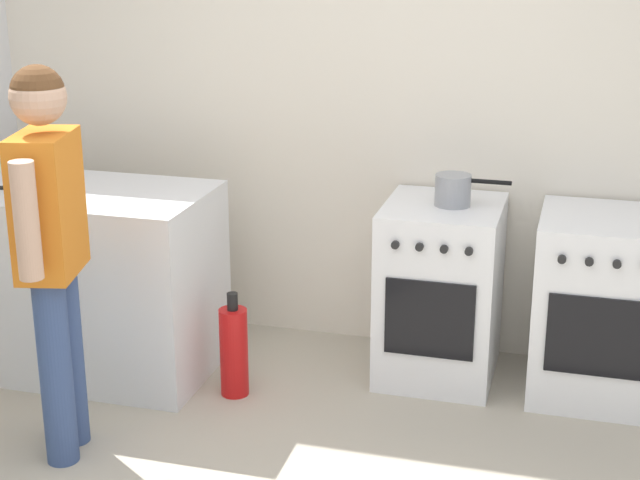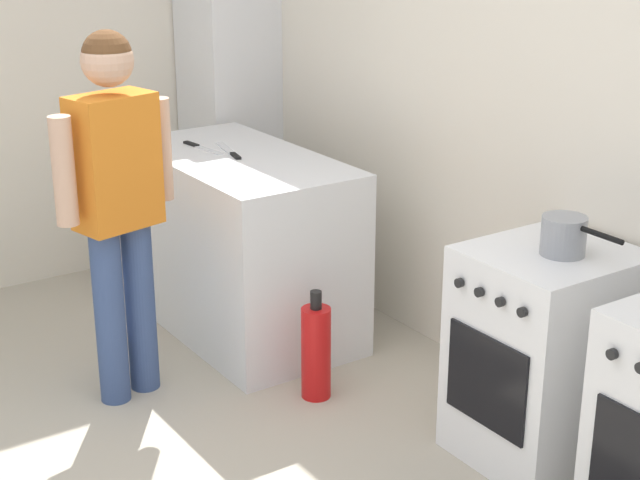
{
  "view_description": "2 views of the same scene",
  "coord_description": "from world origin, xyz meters",
  "px_view_note": "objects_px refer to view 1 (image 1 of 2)",
  "views": [
    {
      "loc": [
        0.97,
        -2.75,
        2.1
      ],
      "look_at": [
        -0.04,
        0.84,
        0.88
      ],
      "focal_mm": 55.0,
      "sensor_mm": 36.0,
      "label": 1
    },
    {
      "loc": [
        2.68,
        -1.03,
        2.1
      ],
      "look_at": [
        -0.27,
        0.95,
        0.84
      ],
      "focal_mm": 55.0,
      "sensor_mm": 36.0,
      "label": 2
    }
  ],
  "objects_px": {
    "pot": "(454,190)",
    "oven_right": "(597,306)",
    "fire_extinguisher": "(234,351)",
    "knife_bread": "(55,187)",
    "knife_chef": "(18,189)",
    "person": "(50,233)",
    "oven_left": "(440,291)"
  },
  "relations": [
    {
      "from": "knife_chef",
      "to": "pot",
      "type": "bearing_deg",
      "value": 13.09
    },
    {
      "from": "oven_right",
      "to": "fire_extinguisher",
      "type": "xyz_separation_m",
      "value": [
        -1.59,
        -0.48,
        -0.21
      ]
    },
    {
      "from": "pot",
      "to": "oven_right",
      "type": "bearing_deg",
      "value": -0.07
    },
    {
      "from": "knife_chef",
      "to": "oven_right",
      "type": "bearing_deg",
      "value": 9.8
    },
    {
      "from": "oven_right",
      "to": "pot",
      "type": "bearing_deg",
      "value": 179.93
    },
    {
      "from": "oven_left",
      "to": "person",
      "type": "height_order",
      "value": "person"
    },
    {
      "from": "oven_right",
      "to": "pot",
      "type": "height_order",
      "value": "pot"
    },
    {
      "from": "knife_bread",
      "to": "person",
      "type": "distance_m",
      "value": 0.88
    },
    {
      "from": "knife_chef",
      "to": "fire_extinguisher",
      "type": "xyz_separation_m",
      "value": [
        1.06,
        -0.02,
        -0.69
      ]
    },
    {
      "from": "knife_chef",
      "to": "fire_extinguisher",
      "type": "height_order",
      "value": "knife_chef"
    },
    {
      "from": "pot",
      "to": "fire_extinguisher",
      "type": "xyz_separation_m",
      "value": [
        -0.91,
        -0.48,
        -0.71
      ]
    },
    {
      "from": "fire_extinguisher",
      "to": "person",
      "type": "bearing_deg",
      "value": -126.09
    },
    {
      "from": "pot",
      "to": "fire_extinguisher",
      "type": "bearing_deg",
      "value": -152.31
    },
    {
      "from": "oven_right",
      "to": "knife_bread",
      "type": "xyz_separation_m",
      "value": [
        -2.51,
        -0.38,
        0.48
      ]
    },
    {
      "from": "fire_extinguisher",
      "to": "knife_bread",
      "type": "bearing_deg",
      "value": 173.64
    },
    {
      "from": "pot",
      "to": "knife_bread",
      "type": "xyz_separation_m",
      "value": [
        -1.83,
        -0.38,
        -0.02
      ]
    },
    {
      "from": "oven_left",
      "to": "knife_chef",
      "type": "relative_size",
      "value": 2.73
    },
    {
      "from": "oven_left",
      "to": "knife_bread",
      "type": "distance_m",
      "value": 1.89
    },
    {
      "from": "oven_right",
      "to": "person",
      "type": "bearing_deg",
      "value": -151.13
    },
    {
      "from": "knife_bread",
      "to": "fire_extinguisher",
      "type": "bearing_deg",
      "value": -6.36
    },
    {
      "from": "oven_right",
      "to": "knife_chef",
      "type": "height_order",
      "value": "knife_chef"
    },
    {
      "from": "oven_left",
      "to": "knife_bread",
      "type": "xyz_separation_m",
      "value": [
        -1.79,
        -0.38,
        0.48
      ]
    },
    {
      "from": "oven_left",
      "to": "person",
      "type": "xyz_separation_m",
      "value": [
        -1.36,
        -1.14,
        0.52
      ]
    },
    {
      "from": "person",
      "to": "knife_bread",
      "type": "bearing_deg",
      "value": 119.27
    },
    {
      "from": "knife_chef",
      "to": "fire_extinguisher",
      "type": "distance_m",
      "value": 1.26
    },
    {
      "from": "pot",
      "to": "person",
      "type": "xyz_separation_m",
      "value": [
        -1.4,
        -1.15,
        0.02
      ]
    },
    {
      "from": "person",
      "to": "pot",
      "type": "bearing_deg",
      "value": 39.32
    },
    {
      "from": "knife_chef",
      "to": "knife_bread",
      "type": "bearing_deg",
      "value": 29.93
    },
    {
      "from": "knife_bread",
      "to": "oven_left",
      "type": "bearing_deg",
      "value": 11.87
    },
    {
      "from": "pot",
      "to": "knife_chef",
      "type": "xyz_separation_m",
      "value": [
        -1.97,
        -0.46,
        -0.02
      ]
    },
    {
      "from": "knife_bread",
      "to": "knife_chef",
      "type": "bearing_deg",
      "value": -150.07
    },
    {
      "from": "oven_left",
      "to": "pot",
      "type": "distance_m",
      "value": 0.5
    }
  ]
}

